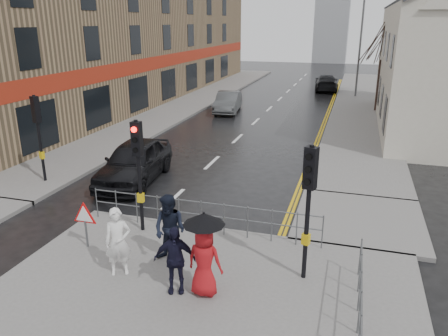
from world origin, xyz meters
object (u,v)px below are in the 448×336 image
Objects in this scene: pedestrian_a at (118,242)px; car_mid at (228,102)px; pedestrian_b at (170,229)px; pedestrian_with_umbrella at (204,251)px; car_parked at (135,162)px; pedestrian_d at (175,260)px.

pedestrian_a reaches higher than car_mid.
pedestrian_with_umbrella reaches higher than pedestrian_b.
pedestrian_with_umbrella reaches higher than car_parked.
car_parked is 1.12× the size of car_mid.
pedestrian_d is 8.16m from car_parked.
car_parked is (-5.29, 6.66, -0.43)m from pedestrian_with_umbrella.
pedestrian_with_umbrella is at bearing -82.44° from car_mid.
car_mid is (-4.99, 21.42, -0.25)m from pedestrian_d.
car_parked is at bearing 136.23° from pedestrian_b.
car_mid is at bearing 85.73° from pedestrian_d.
car_parked is at bearing -95.82° from car_mid.
pedestrian_d is (-0.70, -0.09, -0.29)m from pedestrian_with_umbrella.
car_parked is (-2.97, 6.46, -0.19)m from pedestrian_a.
pedestrian_a is 7.11m from car_parked.
pedestrian_with_umbrella is 0.76m from pedestrian_d.
pedestrian_a is 1.65m from pedestrian_d.
car_mid is (-5.68, 21.33, -0.55)m from pedestrian_with_umbrella.
pedestrian_d reaches higher than car_parked.
pedestrian_d is at bearing -61.58° from car_parked.
pedestrian_a reaches higher than car_parked.
pedestrian_d is at bearing -84.25° from car_mid.
car_parked is at bearing 128.46° from pedestrian_with_umbrella.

